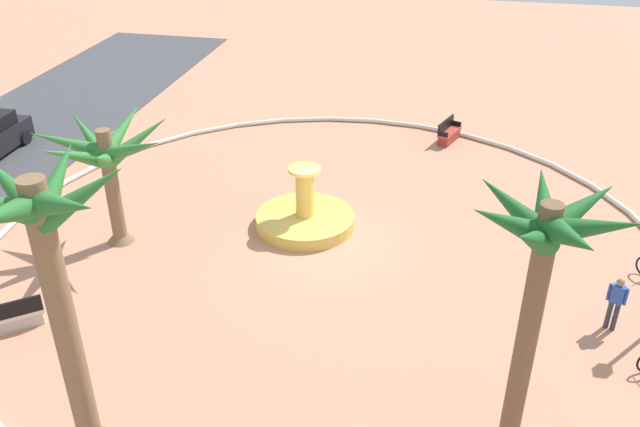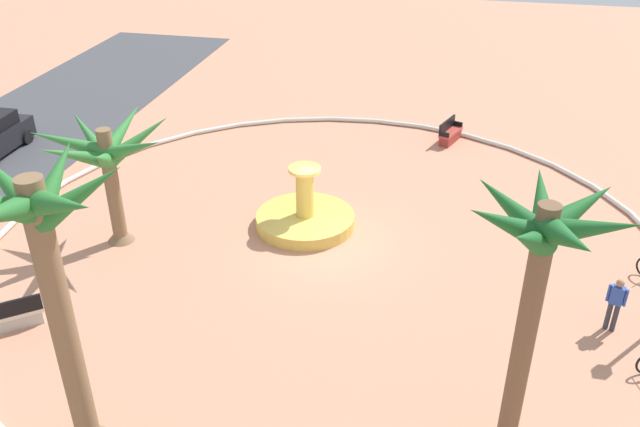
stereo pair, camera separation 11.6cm
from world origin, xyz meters
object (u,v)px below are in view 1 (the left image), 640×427
object	(u,v)px
bench_west	(449,134)
person_cyclist_helmet	(616,301)
palm_tree_by_curb	(49,265)
bench_north	(14,318)
palm_tree_near_fountain	(106,157)
palm_tree_mid_plaza	(540,267)
fountain	(305,218)

from	to	relation	value
bench_west	person_cyclist_helmet	size ratio (longest dim) A/B	0.99
palm_tree_by_curb	bench_north	xyz separation A→B (m)	(3.35, 4.13, -4.56)
palm_tree_near_fountain	person_cyclist_helmet	xyz separation A→B (m)	(-1.42, -15.60, -2.21)
palm_tree_near_fountain	person_cyclist_helmet	bearing A→B (deg)	-95.21
palm_tree_near_fountain	person_cyclist_helmet	size ratio (longest dim) A/B	2.72
palm_tree_near_fountain	bench_north	world-z (taller)	palm_tree_near_fountain
bench_north	palm_tree_near_fountain	bearing A→B (deg)	-8.48
palm_tree_near_fountain	palm_tree_by_curb	bearing A→B (deg)	-157.61
palm_tree_near_fountain	palm_tree_mid_plaza	xyz separation A→B (m)	(-6.39, -12.65, 1.78)
fountain	palm_tree_mid_plaza	world-z (taller)	palm_tree_mid_plaza
palm_tree_mid_plaza	palm_tree_by_curb	bearing A→B (deg)	101.32
palm_tree_by_curb	person_cyclist_helmet	world-z (taller)	palm_tree_by_curb
fountain	bench_north	distance (m)	9.82
bench_west	bench_north	size ratio (longest dim) A/B	1.07
palm_tree_near_fountain	palm_tree_mid_plaza	bearing A→B (deg)	-116.81
palm_tree_by_curb	bench_north	bearing A→B (deg)	50.97
fountain	palm_tree_mid_plaza	distance (m)	11.91
palm_tree_near_fountain	person_cyclist_helmet	distance (m)	15.82
fountain	palm_tree_near_fountain	xyz separation A→B (m)	(-2.30, 5.94, 2.83)
bench_west	person_cyclist_helmet	xyz separation A→B (m)	(-12.41, -5.07, 0.60)
palm_tree_by_curb	person_cyclist_helmet	size ratio (longest dim) A/B	4.15
bench_west	person_cyclist_helmet	world-z (taller)	person_cyclist_helmet
palm_tree_by_curb	bench_north	world-z (taller)	palm_tree_by_curb
palm_tree_mid_plaza	person_cyclist_helmet	size ratio (longest dim) A/B	3.89
palm_tree_by_curb	palm_tree_mid_plaza	xyz separation A→B (m)	(1.85, -9.25, 0.03)
palm_tree_near_fountain	bench_north	distance (m)	5.69
palm_tree_by_curb	bench_west	xyz separation A→B (m)	(19.23, -7.14, -4.56)
bench_north	palm_tree_mid_plaza	bearing A→B (deg)	-96.37
bench_west	bench_north	xyz separation A→B (m)	(-15.88, 11.27, 0.00)
bench_west	palm_tree_near_fountain	bearing A→B (deg)	136.19
fountain	bench_west	distance (m)	9.82
bench_north	fountain	bearing A→B (deg)	-42.82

